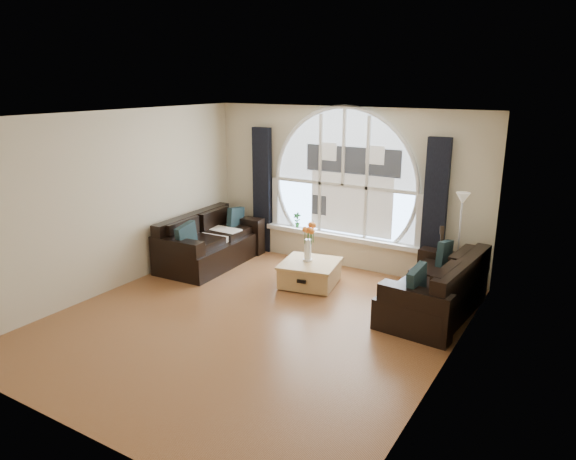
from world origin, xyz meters
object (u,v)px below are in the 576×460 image
object	(u,v)px
sofa_right	(434,286)
floor_lamp	(458,247)
coffee_chest	(310,272)
guitar	(441,258)
sofa_left	(211,242)
potted_plant	(297,220)
vase_flowers	(308,237)

from	to	relation	value
sofa_right	floor_lamp	distance (m)	0.79
floor_lamp	coffee_chest	bearing A→B (deg)	-163.51
guitar	sofa_left	bearing A→B (deg)	167.38
sofa_right	guitar	distance (m)	0.87
coffee_chest	guitar	size ratio (longest dim) A/B	0.80
sofa_left	coffee_chest	bearing A→B (deg)	-2.05
guitar	floor_lamp	bearing A→B (deg)	-58.05
guitar	potted_plant	xyz separation A→B (m)	(-2.71, 0.32, 0.15)
guitar	potted_plant	world-z (taller)	guitar
coffee_chest	potted_plant	size ratio (longest dim) A/B	3.16
sofa_right	coffee_chest	world-z (taller)	sofa_right
potted_plant	sofa_left	bearing A→B (deg)	-133.47
sofa_left	coffee_chest	distance (m)	1.97
coffee_chest	vase_flowers	world-z (taller)	vase_flowers
vase_flowers	floor_lamp	world-z (taller)	floor_lamp
coffee_chest	floor_lamp	world-z (taller)	floor_lamp
coffee_chest	floor_lamp	distance (m)	2.26
sofa_left	potted_plant	distance (m)	1.59
potted_plant	guitar	bearing A→B (deg)	-6.76
coffee_chest	guitar	distance (m)	2.01
sofa_right	sofa_left	bearing A→B (deg)	-175.78
sofa_left	sofa_right	size ratio (longest dim) A/B	1.03
sofa_left	guitar	xyz separation A→B (m)	(3.78, 0.82, 0.13)
floor_lamp	guitar	size ratio (longest dim) A/B	1.51
sofa_left	vase_flowers	xyz separation A→B (m)	(1.90, 0.06, 0.37)
sofa_right	guitar	world-z (taller)	guitar
guitar	potted_plant	size ratio (longest dim) A/B	3.93
sofa_left	coffee_chest	size ratio (longest dim) A/B	2.27
sofa_right	potted_plant	bearing A→B (deg)	162.38
sofa_left	vase_flowers	size ratio (longest dim) A/B	2.76
vase_flowers	guitar	world-z (taller)	vase_flowers
potted_plant	sofa_right	bearing A→B (deg)	-22.31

